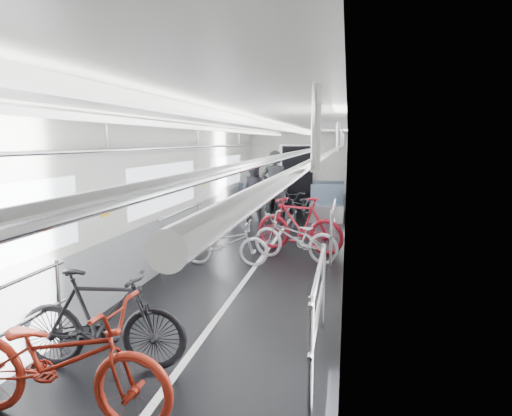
{
  "coord_description": "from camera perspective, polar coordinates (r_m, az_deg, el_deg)",
  "views": [
    {
      "loc": [
        1.52,
        -7.19,
        2.15
      ],
      "look_at": [
        0.0,
        0.39,
        1.02
      ],
      "focal_mm": 32.0,
      "sensor_mm": 36.0,
      "label": 1
    }
  ],
  "objects": [
    {
      "name": "car_shell",
      "position": [
        9.16,
        1.71,
        1.92
      ],
      "size": [
        3.02,
        14.01,
        2.41
      ],
      "color": "black",
      "rests_on": "ground"
    },
    {
      "name": "bike_left_near",
      "position": [
        3.97,
        -23.45,
        -17.03
      ],
      "size": [
        1.9,
        0.7,
        0.99
      ],
      "primitive_type": "imported",
      "rotation": [
        0.0,
        0.0,
        1.55
      ],
      "color": "#A02313",
      "rests_on": "floor"
    },
    {
      "name": "bike_left_mid",
      "position": [
        4.66,
        -18.68,
        -13.07
      ],
      "size": [
        1.66,
        0.66,
        0.97
      ],
      "primitive_type": "imported",
      "rotation": [
        0.0,
        0.0,
        1.7
      ],
      "color": "black",
      "rests_on": "floor"
    },
    {
      "name": "bike_left_far",
      "position": [
        7.98,
        -3.81,
        -4.36
      ],
      "size": [
        1.54,
        0.6,
        0.8
      ],
      "primitive_type": "imported",
      "rotation": [
        0.0,
        0.0,
        1.62
      ],
      "color": "silver",
      "rests_on": "floor"
    },
    {
      "name": "bike_right_mid",
      "position": [
        8.27,
        4.86,
        -3.66
      ],
      "size": [
        1.75,
        1.06,
        0.87
      ],
      "primitive_type": "imported",
      "rotation": [
        0.0,
        0.0,
        -1.88
      ],
      "color": "#B4B4B9",
      "rests_on": "floor"
    },
    {
      "name": "bike_right_far",
      "position": [
        8.9,
        5.42,
        -2.08
      ],
      "size": [
        1.89,
        1.05,
        1.09
      ],
      "primitive_type": "imported",
      "rotation": [
        0.0,
        0.0,
        -1.88
      ],
      "color": "maroon",
      "rests_on": "floor"
    },
    {
      "name": "bike_aisle",
      "position": [
        11.6,
        5.52,
        -0.04
      ],
      "size": [
        1.09,
        1.88,
        0.93
      ],
      "primitive_type": "imported",
      "rotation": [
        0.0,
        0.0,
        -0.28
      ],
      "color": "black",
      "rests_on": "floor"
    },
    {
      "name": "person_standing",
      "position": [
        11.73,
        2.36,
        2.52
      ],
      "size": [
        0.72,
        0.49,
        1.92
      ],
      "primitive_type": "imported",
      "rotation": [
        0.0,
        0.0,
        3.1
      ],
      "color": "black",
      "rests_on": "floor"
    },
    {
      "name": "person_seated",
      "position": [
        12.32,
        -0.36,
        2.12
      ],
      "size": [
        0.9,
        0.77,
        1.63
      ],
      "primitive_type": "imported",
      "rotation": [
        0.0,
        0.0,
        2.93
      ],
      "color": "#302E36",
      "rests_on": "floor"
    }
  ]
}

